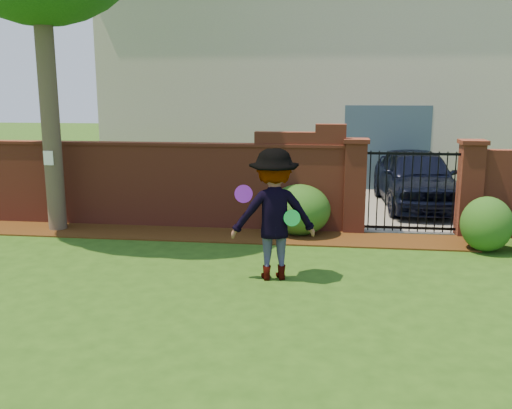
# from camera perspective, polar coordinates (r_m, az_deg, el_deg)

# --- Properties ---
(ground) EXTENTS (80.00, 80.00, 0.01)m
(ground) POSITION_cam_1_polar(r_m,az_deg,el_deg) (7.82, -6.95, -9.52)
(ground) COLOR #244912
(ground) RESTS_ON ground
(mulch_bed) EXTENTS (11.10, 1.08, 0.03)m
(mulch_bed) POSITION_cam_1_polar(r_m,az_deg,el_deg) (11.12, -7.47, -3.01)
(mulch_bed) COLOR #381E0A
(mulch_bed) RESTS_ON ground
(brick_wall) EXTENTS (8.70, 0.31, 2.16)m
(brick_wall) POSITION_cam_1_polar(r_m,az_deg,el_deg) (11.86, -11.73, 2.26)
(brick_wall) COLOR maroon
(brick_wall) RESTS_ON ground
(pillar_left) EXTENTS (0.50, 0.50, 1.88)m
(pillar_left) POSITION_cam_1_polar(r_m,az_deg,el_deg) (11.22, 10.09, 1.95)
(pillar_left) COLOR maroon
(pillar_left) RESTS_ON ground
(pillar_right) EXTENTS (0.50, 0.50, 1.88)m
(pillar_right) POSITION_cam_1_polar(r_m,az_deg,el_deg) (11.54, 21.07, 1.62)
(pillar_right) COLOR maroon
(pillar_right) RESTS_ON ground
(iron_gate) EXTENTS (1.78, 0.03, 1.60)m
(iron_gate) POSITION_cam_1_polar(r_m,az_deg,el_deg) (11.34, 15.62, 1.28)
(iron_gate) COLOR black
(iron_gate) RESTS_ON ground
(driveway) EXTENTS (3.20, 8.00, 0.01)m
(driveway) POSITION_cam_1_polar(r_m,az_deg,el_deg) (15.40, 13.41, 0.82)
(driveway) COLOR slate
(driveway) RESTS_ON ground
(house) EXTENTS (12.40, 6.40, 6.30)m
(house) POSITION_cam_1_polar(r_m,az_deg,el_deg) (19.07, 4.97, 12.63)
(house) COLOR beige
(house) RESTS_ON ground
(car) EXTENTS (1.90, 4.28, 1.43)m
(car) POSITION_cam_1_polar(r_m,az_deg,el_deg) (13.91, 16.31, 2.50)
(car) COLOR black
(car) RESTS_ON ground
(paper_notice) EXTENTS (0.20, 0.01, 0.28)m
(paper_notice) POSITION_cam_1_polar(r_m,az_deg,el_deg) (11.70, -20.52, 4.48)
(paper_notice) COLOR white
(paper_notice) RESTS_ON tree
(shrub_left) EXTENTS (1.22, 1.22, 1.00)m
(shrub_left) POSITION_cam_1_polar(r_m,az_deg,el_deg) (10.97, 4.47, -0.54)
(shrub_left) COLOR #154815
(shrub_left) RESTS_ON ground
(shrub_middle) EXTENTS (0.89, 0.89, 0.98)m
(shrub_middle) POSITION_cam_1_polar(r_m,az_deg,el_deg) (10.61, 22.56, -1.87)
(shrub_middle) COLOR #154815
(shrub_middle) RESTS_ON ground
(man) EXTENTS (1.41, 1.00, 1.97)m
(man) POSITION_cam_1_polar(r_m,az_deg,el_deg) (8.26, 1.82, -1.09)
(man) COLOR gray
(man) RESTS_ON ground
(frisbee_purple) EXTENTS (0.28, 0.14, 0.26)m
(frisbee_purple) POSITION_cam_1_polar(r_m,az_deg,el_deg) (8.12, -1.29, 1.10)
(frisbee_purple) COLOR purple
(frisbee_purple) RESTS_ON man
(frisbee_green) EXTENTS (0.25, 0.09, 0.25)m
(frisbee_green) POSITION_cam_1_polar(r_m,az_deg,el_deg) (8.12, 3.70, -1.38)
(frisbee_green) COLOR #1CD44A
(frisbee_green) RESTS_ON man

